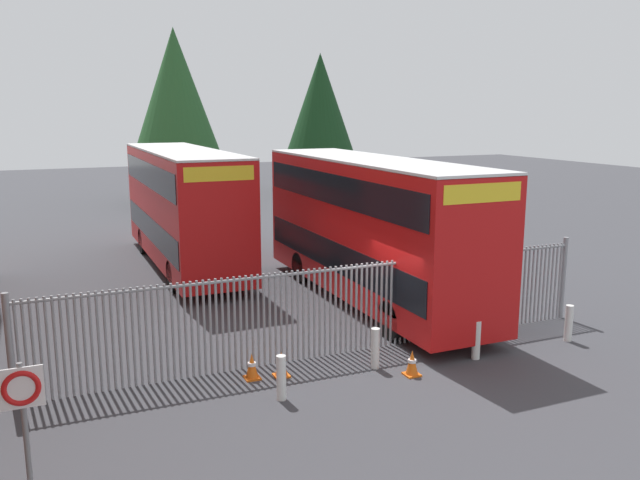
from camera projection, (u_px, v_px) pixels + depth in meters
ground_plane at (276, 274)px, 23.61m from camera, size 100.00×100.00×0.00m
palisade_fence at (336, 307)px, 15.67m from camera, size 14.35×0.14×2.35m
double_decker_bus_near_gate at (370, 224)px, 19.88m from camera, size 2.54×10.81×4.42m
double_decker_bus_behind_fence_left at (183, 203)px, 24.37m from camera, size 2.54×10.81×4.42m
bollard_near_left at (281, 378)px, 13.30m from camera, size 0.20×0.20×0.95m
bollard_center_front at (375, 348)px, 14.95m from camera, size 0.20×0.20×0.95m
bollard_near_right at (476, 340)px, 15.50m from camera, size 0.20×0.20×0.95m
bollard_far_right at (569, 323)px, 16.71m from camera, size 0.20×0.20×0.95m
traffic_cone_by_gate at (412, 363)px, 14.55m from camera, size 0.34×0.34×0.59m
traffic_cone_mid_forecourt at (281, 364)px, 14.50m from camera, size 0.34×0.34×0.59m
traffic_cone_near_kerb at (252, 366)px, 14.37m from camera, size 0.34×0.34×0.59m
speed_limit_sign_post at (23, 406)px, 9.11m from camera, size 0.60×0.14×2.40m
tree_tall_back at (320, 108)px, 46.14m from camera, size 5.30×5.30×9.79m
tree_short_side at (176, 94)px, 40.35m from camera, size 5.60×5.60×10.83m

